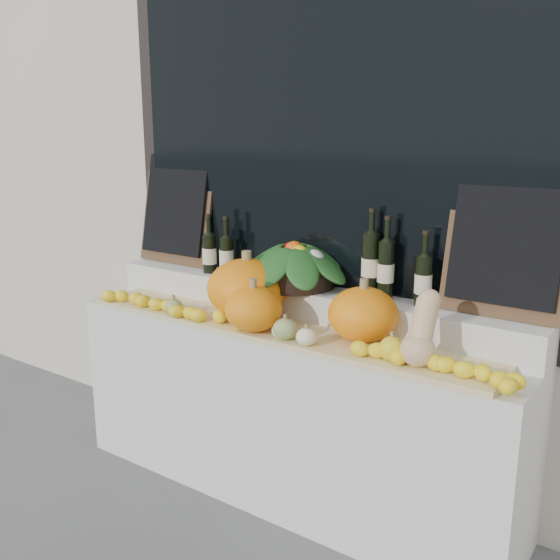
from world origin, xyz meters
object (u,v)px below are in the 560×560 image
at_px(pumpkin_left, 247,288).
at_px(butternut_squash, 422,333).
at_px(pumpkin_right, 363,314).
at_px(wine_bottle_tall, 370,264).
at_px(produce_bowl, 294,264).

xyz_separation_m(pumpkin_left, butternut_squash, (0.93, -0.10, -0.02)).
bearing_deg(pumpkin_right, wine_bottle_tall, 110.71).
bearing_deg(pumpkin_left, produce_bowl, 54.76).
height_order(pumpkin_left, butternut_squash, same).
xyz_separation_m(pumpkin_right, produce_bowl, (-0.48, 0.18, 0.13)).
distance_m(pumpkin_left, wine_bottle_tall, 0.60).
bearing_deg(produce_bowl, wine_bottle_tall, 6.43).
distance_m(pumpkin_left, butternut_squash, 0.94).
distance_m(pumpkin_left, pumpkin_right, 0.62).
bearing_deg(pumpkin_right, produce_bowl, 158.88).
relative_size(pumpkin_left, butternut_squash, 1.34).
xyz_separation_m(pumpkin_right, wine_bottle_tall, (-0.09, 0.23, 0.17)).
bearing_deg(produce_bowl, pumpkin_right, -21.12).
height_order(pumpkin_left, produce_bowl, produce_bowl).
height_order(butternut_squash, produce_bowl, produce_bowl).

